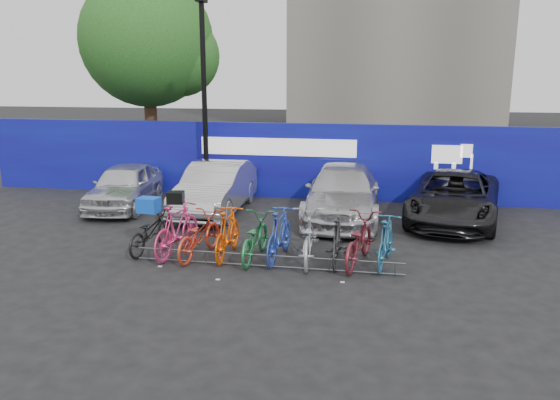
% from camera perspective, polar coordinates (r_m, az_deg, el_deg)
% --- Properties ---
extents(ground, '(100.00, 100.00, 0.00)m').
position_cam_1_polar(ground, '(11.89, -0.83, -6.16)').
color(ground, black).
rests_on(ground, ground).
extents(hoarding, '(22.00, 0.18, 2.40)m').
position_cam_1_polar(hoarding, '(17.37, 3.05, 4.06)').
color(hoarding, '#10097C').
rests_on(hoarding, ground).
extents(tree, '(5.40, 5.20, 7.80)m').
position_cam_1_polar(tree, '(22.93, -13.12, 15.62)').
color(tree, '#382314').
rests_on(tree, ground).
extents(lamppost, '(0.25, 0.50, 6.11)m').
position_cam_1_polar(lamppost, '(17.29, -7.92, 10.80)').
color(lamppost, black).
rests_on(lamppost, ground).
extents(bike_rack, '(5.60, 0.03, 0.30)m').
position_cam_1_polar(bike_rack, '(11.29, -1.43, -6.37)').
color(bike_rack, '#595B60').
rests_on(bike_rack, ground).
extents(car_0, '(2.04, 4.05, 1.32)m').
position_cam_1_polar(car_0, '(16.88, -15.90, 1.44)').
color(car_0, silver).
rests_on(car_0, ground).
extents(car_1, '(1.54, 4.35, 1.43)m').
position_cam_1_polar(car_1, '(15.77, -6.74, 1.26)').
color(car_1, '#A9A8AD').
rests_on(car_1, ground).
extents(car_2, '(2.06, 4.90, 1.41)m').
position_cam_1_polar(car_2, '(15.19, 6.55, 0.78)').
color(car_2, '#B5B5B9').
rests_on(car_2, ground).
extents(car_3, '(3.12, 5.15, 1.34)m').
position_cam_1_polar(car_3, '(15.46, 17.75, 0.30)').
color(car_3, black).
rests_on(car_3, ground).
extents(bike_0, '(0.82, 1.79, 0.91)m').
position_cam_1_polar(bike_0, '(12.61, -13.41, -3.24)').
color(bike_0, black).
rests_on(bike_0, ground).
extents(bike_1, '(0.82, 2.01, 1.17)m').
position_cam_1_polar(bike_1, '(12.20, -10.71, -3.01)').
color(bike_1, '#D0306D').
rests_on(bike_1, ground).
extents(bike_2, '(0.94, 1.93, 0.97)m').
position_cam_1_polar(bike_2, '(12.02, -8.47, -3.67)').
color(bike_2, red).
rests_on(bike_2, ground).
extents(bike_3, '(0.52, 1.82, 1.09)m').
position_cam_1_polar(bike_3, '(11.89, -5.50, -3.47)').
color(bike_3, '#F35004').
rests_on(bike_3, ground).
extents(bike_4, '(0.74, 1.90, 0.98)m').
position_cam_1_polar(bike_4, '(11.73, -2.68, -3.94)').
color(bike_4, '#206E3A').
rests_on(bike_4, ground).
extents(bike_5, '(0.69, 1.91, 1.12)m').
position_cam_1_polar(bike_5, '(11.69, -0.07, -3.62)').
color(bike_5, '#233FAB').
rests_on(bike_5, ground).
extents(bike_6, '(0.87, 2.05, 1.05)m').
position_cam_1_polar(bike_6, '(11.59, 2.86, -3.97)').
color(bike_6, '#9A9DA1').
rests_on(bike_6, ground).
extents(bike_7, '(0.50, 1.72, 1.03)m').
position_cam_1_polar(bike_7, '(11.55, 5.95, -4.13)').
color(bike_7, '#29292C').
rests_on(bike_7, ground).
extents(bike_8, '(1.08, 2.10, 1.05)m').
position_cam_1_polar(bike_8, '(11.52, 8.18, -4.19)').
color(bike_8, maroon).
rests_on(bike_8, ground).
extents(bike_9, '(0.77, 1.81, 1.05)m').
position_cam_1_polar(bike_9, '(11.54, 10.99, -4.28)').
color(bike_9, '#235C7E').
rests_on(bike_9, ground).
extents(cargo_crate, '(0.49, 0.39, 0.33)m').
position_cam_1_polar(cargo_crate, '(12.45, -13.56, -0.50)').
color(cargo_crate, blue).
rests_on(cargo_crate, bike_0).
extents(cargo_topcase, '(0.40, 0.37, 0.26)m').
position_cam_1_polar(cargo_topcase, '(12.03, -10.85, 0.26)').
color(cargo_topcase, black).
rests_on(cargo_topcase, bike_1).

